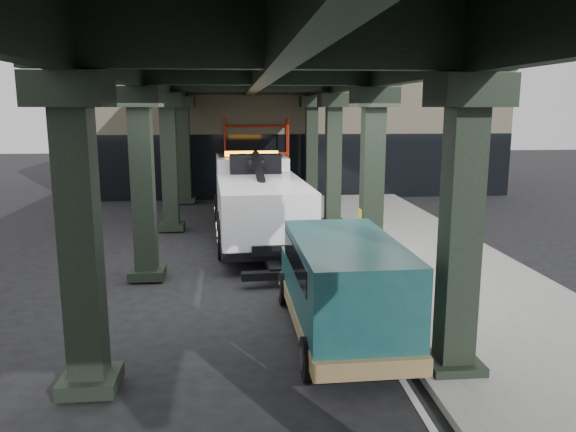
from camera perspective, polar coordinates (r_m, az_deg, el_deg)
ground at (r=13.41m, az=-0.69°, el=-8.61°), size 90.00×90.00×0.00m
sidewalk at (r=16.22m, az=14.83°, el=-5.21°), size 5.00×40.00×0.15m
lane_stripe at (r=15.51m, az=5.00°, el=-5.89°), size 0.12×38.00×0.01m
viaduct at (r=14.64m, az=-3.02°, el=14.75°), size 7.40×32.00×6.40m
building at (r=32.74m, az=-0.07°, el=10.12°), size 22.00×10.00×8.00m
scaffolding at (r=27.36m, az=-3.22°, el=5.97°), size 3.08×0.88×4.00m
tow_truck at (r=19.24m, az=-3.21°, el=1.96°), size 3.13×9.40×3.04m
towed_van at (r=11.03m, az=5.50°, el=-6.95°), size 2.15×5.13×2.06m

